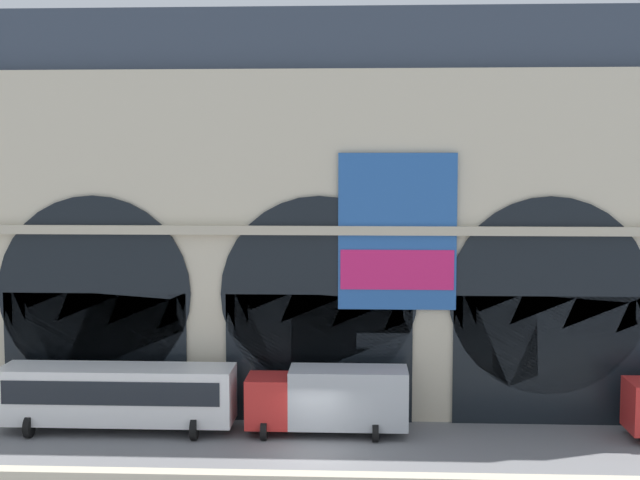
{
  "coord_description": "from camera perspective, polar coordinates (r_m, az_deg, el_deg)",
  "views": [
    {
      "loc": [
        2.1,
        -37.45,
        12.63
      ],
      "look_at": [
        0.06,
        5.0,
        8.94
      ],
      "focal_mm": 49.48,
      "sensor_mm": 36.0,
      "label": 1
    }
  ],
  "objects": [
    {
      "name": "box_truck_center",
      "position": [
        41.76,
        0.6,
        -10.2
      ],
      "size": [
        7.5,
        2.91,
        3.12
      ],
      "color": "red",
      "rests_on": "ground"
    },
    {
      "name": "ground_plane",
      "position": [
        39.58,
        -0.44,
        -13.64
      ],
      "size": [
        200.0,
        200.0,
        0.0
      ],
      "primitive_type": "plane",
      "color": "slate"
    },
    {
      "name": "bus_midwest",
      "position": [
        43.21,
        -12.97,
        -9.7
      ],
      "size": [
        11.0,
        3.25,
        3.1
      ],
      "color": "white",
      "rests_on": "ground"
    },
    {
      "name": "station_building",
      "position": [
        45.11,
        0.13,
        1.43
      ],
      "size": [
        46.56,
        5.51,
        20.19
      ],
      "color": "beige",
      "rests_on": "ground"
    }
  ]
}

